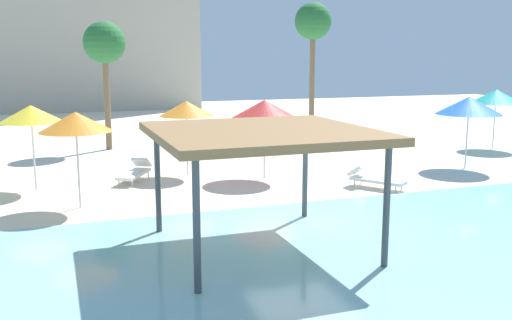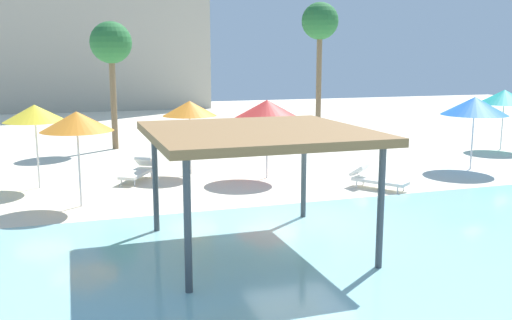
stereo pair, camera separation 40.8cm
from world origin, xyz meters
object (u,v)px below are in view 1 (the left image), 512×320
at_px(beach_umbrella_yellow_5, 31,114).
at_px(palm_tree_1, 105,45).
at_px(shade_pavilion, 262,136).
at_px(beach_umbrella_blue_3, 469,105).
at_px(beach_umbrella_orange_1, 186,109).
at_px(beach_umbrella_orange_4, 76,122).
at_px(lounge_chair_5, 373,178).
at_px(lounge_chair_1, 136,171).
at_px(beach_umbrella_teal_0, 496,97).
at_px(beach_umbrella_red_2, 264,109).
at_px(palm_tree_0, 313,25).

distance_m(beach_umbrella_yellow_5, palm_tree_1, 8.38).
relative_size(shade_pavilion, beach_umbrella_blue_3, 1.66).
relative_size(beach_umbrella_orange_1, beach_umbrella_orange_4, 0.98).
bearing_deg(lounge_chair_5, beach_umbrella_blue_3, 74.43).
bearing_deg(beach_umbrella_orange_4, palm_tree_1, 80.16).
distance_m(lounge_chair_1, palm_tree_1, 8.53).
xyz_separation_m(beach_umbrella_teal_0, beach_umbrella_red_2, (-12.45, -2.53, 0.03)).
bearing_deg(lounge_chair_1, beach_umbrella_teal_0, 125.11).
relative_size(beach_umbrella_red_2, beach_umbrella_blue_3, 1.00).
bearing_deg(palm_tree_1, beach_umbrella_orange_1, -72.57).
xyz_separation_m(beach_umbrella_red_2, lounge_chair_5, (2.83, -2.66, -2.13)).
distance_m(lounge_chair_1, lounge_chair_5, 8.13).
distance_m(beach_umbrella_teal_0, beach_umbrella_blue_3, 5.66).
height_order(beach_umbrella_teal_0, beach_umbrella_orange_1, beach_umbrella_teal_0).
bearing_deg(beach_umbrella_teal_0, beach_umbrella_orange_1, -176.11).
bearing_deg(beach_umbrella_teal_0, beach_umbrella_yellow_5, -175.42).
height_order(shade_pavilion, lounge_chair_1, shade_pavilion).
distance_m(beach_umbrella_teal_0, beach_umbrella_yellow_5, 20.15).
height_order(beach_umbrella_orange_4, lounge_chair_1, beach_umbrella_orange_4).
height_order(beach_umbrella_orange_1, palm_tree_0, palm_tree_0).
xyz_separation_m(beach_umbrella_orange_4, lounge_chair_1, (2.00, 3.07, -2.13)).
relative_size(beach_umbrella_teal_0, beach_umbrella_orange_4, 1.01).
distance_m(beach_umbrella_orange_1, palm_tree_0, 11.53).
distance_m(shade_pavilion, lounge_chair_5, 7.43).
distance_m(beach_umbrella_yellow_5, lounge_chair_5, 11.26).
height_order(beach_umbrella_teal_0, lounge_chair_1, beach_umbrella_teal_0).
bearing_deg(beach_umbrella_orange_4, lounge_chair_1, 56.82).
relative_size(lounge_chair_1, palm_tree_0, 0.28).
distance_m(beach_umbrella_teal_0, palm_tree_1, 18.17).
xyz_separation_m(beach_umbrella_red_2, palm_tree_1, (-4.59, 8.38, 2.30)).
xyz_separation_m(beach_umbrella_teal_0, beach_umbrella_yellow_5, (-20.08, -1.61, 0.02)).
distance_m(beach_umbrella_red_2, beach_umbrella_yellow_5, 7.69).
xyz_separation_m(beach_umbrella_orange_1, lounge_chair_1, (-1.95, -0.43, -2.09)).
relative_size(beach_umbrella_orange_1, beach_umbrella_blue_3, 0.97).
height_order(lounge_chair_1, palm_tree_0, palm_tree_0).
bearing_deg(beach_umbrella_orange_4, beach_umbrella_teal_0, 13.45).
bearing_deg(beach_umbrella_blue_3, palm_tree_1, 143.45).
bearing_deg(beach_umbrella_teal_0, lounge_chair_1, -175.11).
height_order(beach_umbrella_red_2, beach_umbrella_yellow_5, beach_umbrella_red_2).
height_order(beach_umbrella_orange_4, palm_tree_0, palm_tree_0).
relative_size(beach_umbrella_orange_1, lounge_chair_1, 1.39).
xyz_separation_m(shade_pavilion, beach_umbrella_orange_1, (0.29, 8.59, -0.14)).
xyz_separation_m(beach_umbrella_blue_3, palm_tree_0, (-2.05, 9.61, 3.44)).
xyz_separation_m(beach_umbrella_orange_1, palm_tree_0, (8.36, 7.15, 3.45)).
bearing_deg(beach_umbrella_red_2, palm_tree_0, 55.64).
height_order(beach_umbrella_orange_4, beach_umbrella_yellow_5, beach_umbrella_orange_4).
bearing_deg(beach_umbrella_yellow_5, beach_umbrella_orange_1, 6.56).
xyz_separation_m(lounge_chair_1, palm_tree_0, (10.30, 7.58, 5.54)).
xyz_separation_m(beach_umbrella_blue_3, lounge_chair_5, (-5.15, -1.72, -2.10)).
bearing_deg(lounge_chair_5, beach_umbrella_red_2, -167.31).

